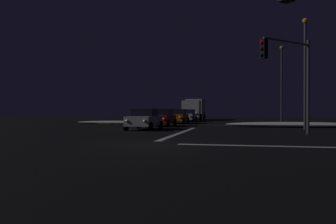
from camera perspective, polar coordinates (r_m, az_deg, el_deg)
ground at (r=15.15m, az=-2.82°, el=-5.42°), size 120.00×120.00×0.10m
stop_line_north at (r=22.38m, az=2.11°, el=-3.43°), size 0.35×12.65×0.01m
centre_line_ns at (r=33.84m, az=5.54°, el=-2.17°), size 22.00×0.15×0.01m
snow_bank_left_curb at (r=36.32m, az=-7.35°, el=-1.72°), size 10.34×1.50×0.36m
snow_bank_right_curb at (r=30.94m, az=20.21°, el=-1.99°), size 11.56×1.50×0.47m
sedan_silver at (r=25.95m, az=-3.92°, el=-1.16°), size 2.02×4.33×1.57m
sedan_red at (r=31.46m, az=-0.97°, el=-0.90°), size 2.02×4.33×1.57m
sedan_orange at (r=37.52m, az=1.59°, el=-0.70°), size 2.02×4.33×1.57m
sedan_white at (r=43.78m, az=3.26°, el=-0.56°), size 2.02×4.33×1.57m
box_truck at (r=51.03m, az=4.41°, el=0.58°), size 2.68×8.28×3.08m
traffic_signal_ne at (r=21.46m, az=19.42°, el=7.00°), size 3.10×3.10×5.75m
streetlamp_right_far at (r=44.00m, az=18.23°, el=5.31°), size 0.44×0.44×9.23m
streetlamp_right_near at (r=28.18m, az=21.70°, el=7.26°), size 0.44×0.44×8.41m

